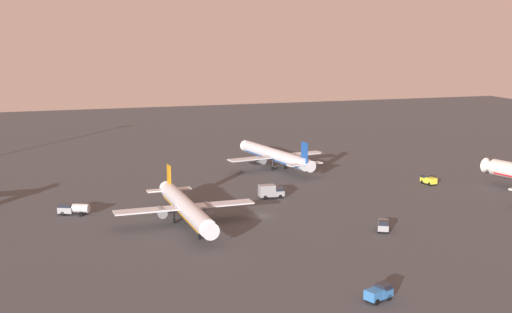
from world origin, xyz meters
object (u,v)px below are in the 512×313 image
(airplane_mid_apron, at_px, (276,156))
(cargo_loader, at_px, (428,180))
(fuel_truck, at_px, (73,208))
(catering_truck, at_px, (271,191))
(airplane_near_gate, at_px, (186,207))
(baggage_tractor, at_px, (379,293))
(maintenance_van, at_px, (383,225))

(airplane_mid_apron, xyz_separation_m, cargo_loader, (29.19, -30.30, -2.37))
(fuel_truck, bearing_deg, catering_truck, -63.20)
(airplane_near_gate, relative_size, airplane_mid_apron, 0.98)
(fuel_truck, height_order, cargo_loader, fuel_truck)
(airplane_near_gate, height_order, catering_truck, airplane_near_gate)
(airplane_near_gate, relative_size, baggage_tractor, 7.79)
(baggage_tractor, xyz_separation_m, catering_truck, (5.03, 61.49, 0.40))
(airplane_near_gate, distance_m, maintenance_van, 38.13)
(maintenance_van, relative_size, catering_truck, 0.79)
(fuel_truck, distance_m, baggage_tractor, 71.48)
(fuel_truck, distance_m, catering_truck, 43.40)
(fuel_truck, xyz_separation_m, catering_truck, (43.38, 1.17, 0.21))
(fuel_truck, bearing_deg, airplane_near_gate, -99.01)
(cargo_loader, relative_size, baggage_tractor, 0.96)
(airplane_near_gate, height_order, fuel_truck, airplane_near_gate)
(airplane_near_gate, distance_m, catering_truck, 27.45)
(airplane_mid_apron, distance_m, catering_truck, 34.04)
(baggage_tractor, bearing_deg, airplane_mid_apron, 147.48)
(airplane_mid_apron, height_order, maintenance_van, airplane_mid_apron)
(airplane_near_gate, xyz_separation_m, airplane_mid_apron, (35.09, 46.89, 0.09))
(baggage_tractor, bearing_deg, cargo_loader, 121.51)
(airplane_near_gate, bearing_deg, cargo_loader, -167.48)
(airplane_mid_apron, xyz_separation_m, catering_truck, (-12.33, -31.67, -1.97))
(catering_truck, bearing_deg, cargo_loader, 95.22)
(airplane_near_gate, bearing_deg, catering_truck, -148.18)
(fuel_truck, xyz_separation_m, baggage_tractor, (38.35, -60.31, -0.19))
(airplane_mid_apron, relative_size, cargo_loader, 8.29)
(fuel_truck, relative_size, baggage_tractor, 1.44)
(airplane_near_gate, relative_size, cargo_loader, 8.11)
(airplane_mid_apron, relative_size, maintenance_van, 7.96)
(cargo_loader, xyz_separation_m, maintenance_van, (-29.78, -32.64, 0.00))
(baggage_tractor, bearing_deg, airplane_near_gate, 179.00)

